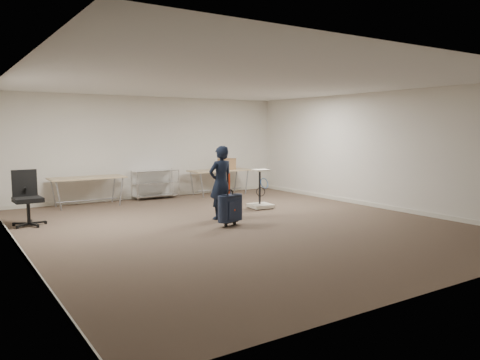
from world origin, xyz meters
TOP-DOWN VIEW (x-y plane):
  - ground at (0.00, 0.00)m, footprint 9.00×9.00m
  - room_shell at (0.00, 1.38)m, footprint 8.00×9.00m
  - folding_table_left at (-1.90, 3.95)m, footprint 1.80×0.75m
  - folding_table_right at (1.90, 3.95)m, footprint 1.80×0.75m
  - wire_shelf at (0.00, 4.20)m, footprint 1.22×0.47m
  - person at (0.03, 0.73)m, footprint 0.59×0.41m
  - suitcase at (-0.19, -0.00)m, footprint 0.42×0.31m
  - office_chair at (-3.53, 2.23)m, footprint 0.67×0.67m
  - equipment_cart at (1.53, 1.37)m, footprint 0.57×0.57m
  - cardboard_box at (2.11, 3.89)m, footprint 0.47×0.38m

SIDE VIEW (x-z plane):
  - ground at x=0.00m, z-range 0.00..0.00m
  - room_shell at x=0.00m, z-range -4.45..4.55m
  - equipment_cart at x=1.53m, z-range -0.22..0.72m
  - office_chair at x=-3.53m, z-range -0.22..0.88m
  - suitcase at x=-0.19m, z-range -0.17..0.88m
  - wire_shelf at x=0.00m, z-range 0.04..0.84m
  - folding_table_left at x=-1.90m, z-range 0.31..1.04m
  - folding_table_right at x=1.90m, z-range 0.31..1.04m
  - person at x=0.03m, z-range 0.00..1.56m
  - cardboard_box at x=2.11m, z-range 0.73..1.06m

